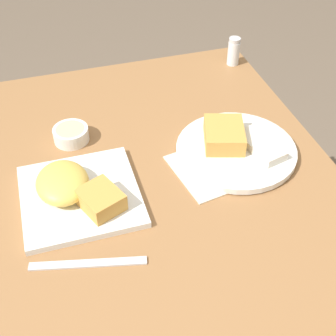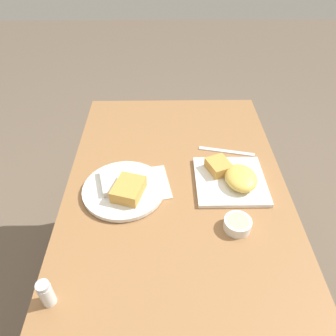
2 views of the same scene
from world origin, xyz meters
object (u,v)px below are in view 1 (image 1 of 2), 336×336
at_px(plate_oval_far, 235,146).
at_px(salt_shaker, 233,53).
at_px(sauce_ramekin, 71,134).
at_px(plate_square_near, 76,191).
at_px(butter_knife, 88,264).

xyz_separation_m(plate_oval_far, salt_shaker, (-0.36, 0.15, 0.02)).
distance_m(plate_oval_far, sauce_ramekin, 0.37).
bearing_deg(plate_square_near, sauce_ramekin, 174.99).
bearing_deg(salt_shaker, sauce_ramekin, -66.31).
xyz_separation_m(plate_oval_far, butter_knife, (0.21, -0.36, -0.02)).
relative_size(plate_square_near, salt_shaker, 2.94).
bearing_deg(sauce_ramekin, plate_square_near, -5.01).
distance_m(plate_oval_far, salt_shaker, 0.39).
bearing_deg(plate_square_near, plate_oval_far, 96.70).
bearing_deg(sauce_ramekin, plate_oval_far, 66.43).
xyz_separation_m(plate_square_near, sauce_ramekin, (-0.19, 0.02, -0.00)).
relative_size(plate_oval_far, butter_knife, 1.30).
height_order(plate_oval_far, salt_shaker, salt_shaker).
xyz_separation_m(plate_square_near, plate_oval_far, (-0.04, 0.36, -0.00)).
xyz_separation_m(sauce_ramekin, salt_shaker, (-0.21, 0.49, 0.02)).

